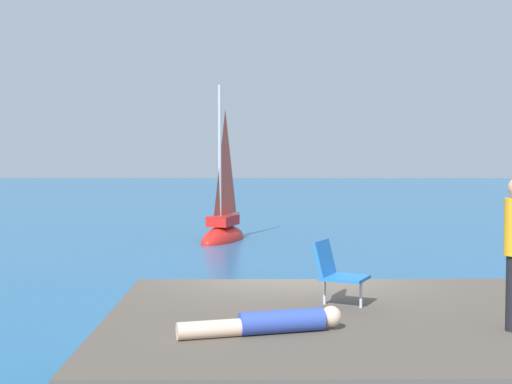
{
  "coord_description": "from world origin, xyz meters",
  "views": [
    {
      "loc": [
        -0.44,
        -10.85,
        2.93
      ],
      "look_at": [
        -0.69,
        10.39,
        1.82
      ],
      "focal_mm": 49.15,
      "sensor_mm": 36.0,
      "label": 1
    }
  ],
  "objects": [
    {
      "name": "sailboat_near",
      "position": [
        -1.85,
        13.11,
        0.32
      ],
      "size": [
        1.94,
        3.24,
        5.84
      ],
      "rotation": [
        0.0,
        0.0,
        4.4
      ],
      "color": "red",
      "rests_on": "ground"
    },
    {
      "name": "boulder_inland",
      "position": [
        1.34,
        0.04,
        0.0
      ],
      "size": [
        1.59,
        1.34,
        1.05
      ],
      "primitive_type": "cube",
      "rotation": [
        0.12,
        -0.15,
        2.97
      ],
      "color": "#4E4B3C",
      "rests_on": "ground"
    },
    {
      "name": "boulder_seaward",
      "position": [
        0.49,
        -0.01,
        0.0
      ],
      "size": [
        0.87,
        1.05,
        0.58
      ],
      "primitive_type": "cube",
      "rotation": [
        0.0,
        -0.1,
        1.74
      ],
      "color": "#4B523F",
      "rests_on": "ground"
    },
    {
      "name": "beach_chair",
      "position": [
        0.44,
        -2.31,
        1.53
      ],
      "size": [
        0.74,
        0.69,
        0.8
      ],
      "rotation": [
        0.0,
        0.0,
        5.84
      ],
      "color": "blue",
      "rests_on": "shore_ledge"
    },
    {
      "name": "ground_plane",
      "position": [
        0.0,
        0.0,
        0.0
      ],
      "size": [
        160.0,
        160.0,
        0.0
      ],
      "primitive_type": "plane",
      "color": "#236093"
    },
    {
      "name": "person_sunbather",
      "position": [
        -0.38,
        -3.69,
        1.2
      ],
      "size": [
        1.72,
        0.66,
        0.25
      ],
      "rotation": [
        0.0,
        0.0,
        3.43
      ],
      "color": "#334CB2",
      "rests_on": "shore_ledge"
    },
    {
      "name": "shore_ledge",
      "position": [
        1.07,
        -2.8,
        0.54
      ],
      "size": [
        6.76,
        4.85,
        1.09
      ],
      "primitive_type": "cube",
      "rotation": [
        0.0,
        0.0,
        0.02
      ],
      "color": "brown",
      "rests_on": "ground"
    }
  ]
}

